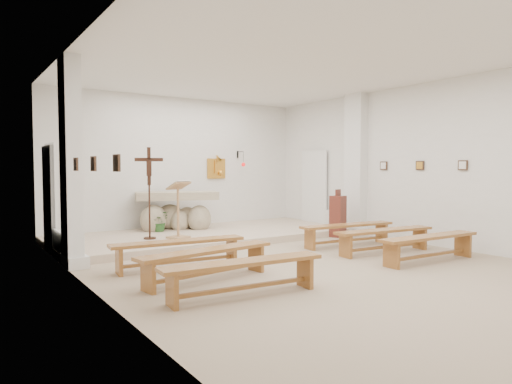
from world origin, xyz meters
TOP-DOWN VIEW (x-y plane):
  - ground at (0.00, 0.00)m, footprint 7.00×10.00m
  - wall_left at (-3.49, 0.00)m, footprint 0.02×10.00m
  - wall_right at (3.49, 0.00)m, footprint 0.02×10.00m
  - wall_back at (0.00, 4.99)m, footprint 7.00×0.02m
  - ceiling at (0.00, 0.00)m, footprint 7.00×10.00m
  - sanctuary_platform at (0.00, 3.50)m, footprint 6.98×3.00m
  - pilaster_left at (-3.37, 2.00)m, footprint 0.26×0.55m
  - pilaster_right at (3.37, 2.00)m, footprint 0.26×0.55m
  - gold_wall_relief at (1.05, 4.96)m, footprint 0.55×0.04m
  - sanctuary_lamp at (1.75, 4.71)m, footprint 0.11×0.36m
  - station_frame_left_front at (-3.47, -0.80)m, footprint 0.03×0.20m
  - station_frame_left_mid at (-3.47, 0.20)m, footprint 0.03×0.20m
  - station_frame_left_rear at (-3.47, 1.20)m, footprint 0.03×0.20m
  - station_frame_right_front at (3.47, -0.80)m, footprint 0.03×0.20m
  - station_frame_right_mid at (3.47, 0.20)m, footprint 0.03×0.20m
  - station_frame_right_rear at (3.47, 1.20)m, footprint 0.03×0.20m
  - radiator_left at (-3.43, 2.70)m, footprint 0.10×0.85m
  - radiator_right at (3.43, 2.70)m, footprint 0.10×0.85m
  - altar at (-0.42, 4.36)m, footprint 2.11×1.33m
  - lectern at (-0.99, 2.97)m, footprint 0.54×0.49m
  - crucifix_stand at (-1.54, 3.24)m, footprint 0.57×0.26m
  - potted_plant at (-0.93, 4.20)m, footprint 0.56×0.54m
  - donation_pedestal at (2.68, 1.90)m, footprint 0.38×0.38m
  - bench_left_front at (-1.95, 0.87)m, footprint 2.26×0.59m
  - bench_right_front at (1.95, 0.87)m, footprint 2.26×0.60m
  - bench_left_second at (-1.95, -0.13)m, footprint 2.26×0.65m
  - bench_right_second at (1.95, -0.13)m, footprint 2.26×0.59m
  - bench_left_third at (-1.95, -1.13)m, footprint 2.25×0.54m
  - bench_right_third at (1.95, -1.13)m, footprint 2.25×0.46m

SIDE VIEW (x-z plane):
  - ground at x=0.00m, z-range 0.00..0.00m
  - sanctuary_platform at x=0.00m, z-range 0.00..0.15m
  - radiator_left at x=-3.43m, z-range 0.01..0.53m
  - radiator_right at x=3.43m, z-range 0.01..0.53m
  - bench_left_front at x=-1.95m, z-range 0.12..0.59m
  - bench_right_front at x=1.95m, z-range 0.12..0.59m
  - bench_left_second at x=-1.95m, z-range 0.12..0.59m
  - bench_right_second at x=1.95m, z-range 0.12..0.59m
  - bench_left_third at x=-1.95m, z-range 0.12..0.59m
  - bench_right_third at x=1.95m, z-range 0.12..0.59m
  - potted_plant at x=-0.93m, z-range 0.15..0.63m
  - donation_pedestal at x=2.68m, z-range -0.07..1.08m
  - altar at x=-0.42m, z-range 0.03..1.05m
  - lectern at x=-0.99m, z-range 0.14..1.40m
  - crucifix_stand at x=-1.54m, z-range 0.30..2.26m
  - gold_wall_relief at x=1.05m, z-range 1.38..1.92m
  - station_frame_left_front at x=-3.47m, z-range 1.62..1.82m
  - station_frame_left_mid at x=-3.47m, z-range 1.62..1.82m
  - station_frame_left_rear at x=-3.47m, z-range 1.62..1.82m
  - station_frame_right_front at x=3.47m, z-range 1.62..1.82m
  - station_frame_right_mid at x=3.47m, z-range 1.62..1.82m
  - station_frame_right_rear at x=3.47m, z-range 1.62..1.82m
  - wall_left at x=-3.49m, z-range 0.00..3.50m
  - wall_right at x=3.49m, z-range 0.00..3.50m
  - wall_back at x=0.00m, z-range 0.00..3.50m
  - pilaster_left at x=-3.37m, z-range 0.00..3.50m
  - pilaster_right at x=3.37m, z-range 0.00..3.50m
  - sanctuary_lamp at x=1.75m, z-range 1.59..2.03m
  - ceiling at x=0.00m, z-range 3.48..3.50m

